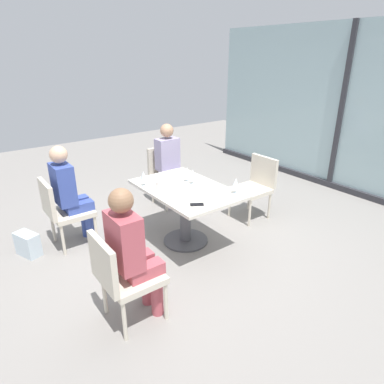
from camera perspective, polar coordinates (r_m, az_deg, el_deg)
The scene contains 17 objects.
ground_plane at distance 4.32m, azimuth -1.07°, elevation -8.29°, with size 12.00×12.00×0.00m, color gray.
window_wall_backdrop at distance 6.23m, azimuth 23.96°, elevation 11.35°, with size 5.60×0.10×2.70m.
dining_table_main at distance 4.07m, azimuth -1.13°, elevation -1.67°, with size 1.32×0.85×0.73m.
chair_front_left at distance 4.29m, azimuth -21.11°, elevation -2.70°, with size 0.46×0.50×0.87m.
chair_front_right at distance 2.96m, azimuth -11.81°, elevation -13.50°, with size 0.46×0.50×0.87m.
chair_far_left at distance 5.26m, azimuth -4.39°, elevation 3.38°, with size 0.50×0.46×0.87m.
chair_near_window at distance 4.86m, azimuth 10.76°, elevation 1.38°, with size 0.46×0.51×0.87m.
person_front_left at distance 4.24m, azimuth -20.09°, elevation 0.15°, with size 0.34×0.39×1.26m.
person_front_right at distance 2.88m, azimuth -10.15°, elevation -9.54°, with size 0.34×0.39×1.26m.
person_far_left at distance 5.11m, azimuth -3.79°, elevation 5.21°, with size 0.39×0.34×1.26m.
wine_glass_0 at distance 4.16m, azimuth -0.84°, elevation 3.54°, with size 0.07×0.07×0.18m.
wine_glass_1 at distance 4.08m, azimuth 0.12°, elevation 3.14°, with size 0.07×0.07×0.18m.
wine_glass_2 at distance 4.06m, azimuth -8.26°, elevation 2.81°, with size 0.07×0.07×0.18m.
wine_glass_3 at distance 3.83m, azimuth 7.47°, elevation 1.63°, with size 0.07×0.07×0.18m.
coffee_cup at distance 3.96m, azimuth -5.59°, elevation 1.12°, with size 0.08×0.08×0.09m, color white.
cell_phone_on_table at distance 3.55m, azimuth 0.83°, elevation -2.14°, with size 0.07×0.14×0.01m, color black.
handbag_0 at distance 4.43m, azimuth -26.12°, elevation -7.95°, with size 0.30×0.16×0.28m, color silver.
Camera 1 is at (3.02, -2.16, 2.21)m, focal length 31.40 mm.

